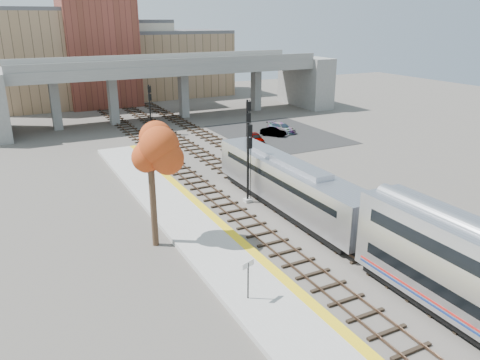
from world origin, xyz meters
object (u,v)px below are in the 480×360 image
signal_mast_mid (247,136)px  signal_mast_far (150,111)px  locomotive (288,184)px  car_c (282,128)px  signal_mast_near (248,164)px  car_b (273,132)px  tree (150,151)px  car_a (255,138)px

signal_mast_mid → signal_mast_far: size_ratio=1.10×
locomotive → car_c: (14.09, 23.49, -1.60)m
signal_mast_near → car_b: (14.05, 19.27, -2.83)m
locomotive → signal_mast_mid: (2.00, 10.78, 1.40)m
signal_mast_near → signal_mast_mid: size_ratio=0.95×
signal_mast_far → tree: (-9.47, -31.87, 3.60)m
tree → car_c: 36.09m
locomotive → car_b: 25.27m
locomotive → signal_mast_near: 3.79m
signal_mast_mid → car_a: size_ratio=2.00×
signal_mast_mid → car_a: (6.14, 9.40, -3.02)m
tree → car_a: bearing=47.2°
locomotive → signal_mast_mid: 11.05m
signal_mast_far → car_a: bearing=-45.9°
signal_mast_far → car_c: signal_mast_far is taller
car_c → signal_mast_near: bearing=-144.1°
tree → car_b: tree is taller
car_a → car_c: (5.96, 3.31, 0.02)m
locomotive → tree: 12.48m
signal_mast_mid → tree: 18.33m
signal_mast_near → car_a: bearing=59.3°
signal_mast_far → signal_mast_mid: bearing=-78.4°
car_a → car_c: car_c is taller
car_b → tree: bearing=-173.3°
locomotive → tree: bearing=-174.4°
signal_mast_far → tree: size_ratio=0.72×
tree → locomotive: bearing=5.6°
signal_mast_mid → signal_mast_near: bearing=-117.6°
locomotive → car_b: bearing=61.7°
signal_mast_near → car_c: signal_mast_near is taller
signal_mast_near → car_b: signal_mast_near is taller
signal_mast_far → car_b: (14.05, -8.53, -2.61)m
locomotive → tree: tree is taller
signal_mast_mid → car_c: 17.80m
signal_mast_mid → tree: tree is taller
signal_mast_near → car_a: signal_mast_near is taller
car_a → locomotive: bearing=-103.5°
signal_mast_near → car_b: size_ratio=2.05×
signal_mast_far → car_a: (10.24, -10.55, -2.55)m
tree → car_c: (25.66, 24.62, -6.13)m
signal_mast_mid → tree: bearing=-138.7°
signal_mast_near → car_b: bearing=53.9°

